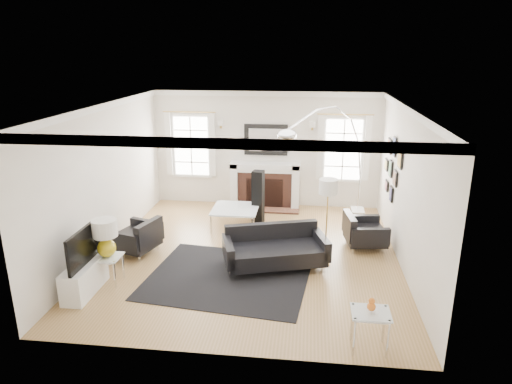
# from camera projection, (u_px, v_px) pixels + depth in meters

# --- Properties ---
(floor) EXTENTS (6.00, 6.00, 0.00)m
(floor) POSITION_uv_depth(u_px,v_px,m) (250.00, 255.00, 8.68)
(floor) COLOR olive
(floor) RESTS_ON ground
(back_wall) EXTENTS (5.50, 0.04, 2.80)m
(back_wall) POSITION_uv_depth(u_px,v_px,m) (266.00, 150.00, 11.10)
(back_wall) COLOR silver
(back_wall) RESTS_ON floor
(front_wall) EXTENTS (5.50, 0.04, 2.80)m
(front_wall) POSITION_uv_depth(u_px,v_px,m) (218.00, 255.00, 5.42)
(front_wall) COLOR silver
(front_wall) RESTS_ON floor
(left_wall) EXTENTS (0.04, 6.00, 2.80)m
(left_wall) POSITION_uv_depth(u_px,v_px,m) (105.00, 179.00, 8.57)
(left_wall) COLOR silver
(left_wall) RESTS_ON floor
(right_wall) EXTENTS (0.04, 6.00, 2.80)m
(right_wall) POSITION_uv_depth(u_px,v_px,m) (406.00, 189.00, 7.95)
(right_wall) COLOR silver
(right_wall) RESTS_ON floor
(ceiling) EXTENTS (5.50, 6.00, 0.02)m
(ceiling) POSITION_uv_depth(u_px,v_px,m) (250.00, 106.00, 7.84)
(ceiling) COLOR white
(ceiling) RESTS_ON back_wall
(crown_molding) EXTENTS (5.50, 6.00, 0.12)m
(crown_molding) POSITION_uv_depth(u_px,v_px,m) (250.00, 110.00, 7.86)
(crown_molding) COLOR white
(crown_molding) RESTS_ON back_wall
(fireplace) EXTENTS (1.70, 0.69, 1.11)m
(fireplace) POSITION_uv_depth(u_px,v_px,m) (265.00, 186.00, 11.16)
(fireplace) COLOR white
(fireplace) RESTS_ON floor
(mantel_mirror) EXTENTS (1.05, 0.07, 0.75)m
(mantel_mirror) POSITION_uv_depth(u_px,v_px,m) (266.00, 140.00, 10.99)
(mantel_mirror) COLOR black
(mantel_mirror) RESTS_ON back_wall
(window_left) EXTENTS (1.24, 0.15, 1.62)m
(window_left) POSITION_uv_depth(u_px,v_px,m) (191.00, 146.00, 11.24)
(window_left) COLOR white
(window_left) RESTS_ON back_wall
(window_right) EXTENTS (1.24, 0.15, 1.62)m
(window_right) POSITION_uv_depth(u_px,v_px,m) (343.00, 150.00, 10.83)
(window_right) COLOR white
(window_right) RESTS_ON back_wall
(gallery_wall) EXTENTS (0.04, 1.73, 1.29)m
(gallery_wall) POSITION_uv_depth(u_px,v_px,m) (392.00, 164.00, 9.15)
(gallery_wall) COLOR black
(gallery_wall) RESTS_ON right_wall
(tv_unit) EXTENTS (0.35, 1.00, 1.09)m
(tv_unit) POSITION_uv_depth(u_px,v_px,m) (84.00, 274.00, 7.24)
(tv_unit) COLOR white
(tv_unit) RESTS_ON floor
(area_rug) EXTENTS (2.92, 2.53, 0.01)m
(area_rug) POSITION_uv_depth(u_px,v_px,m) (228.00, 277.00, 7.82)
(area_rug) COLOR black
(area_rug) RESTS_ON floor
(sofa) EXTENTS (1.97, 1.31, 0.59)m
(sofa) POSITION_uv_depth(u_px,v_px,m) (275.00, 249.00, 8.14)
(sofa) COLOR black
(sofa) RESTS_ON floor
(armchair_left) EXTENTS (0.96, 1.02, 0.57)m
(armchair_left) POSITION_uv_depth(u_px,v_px,m) (138.00, 238.00, 8.66)
(armchair_left) COLOR black
(armchair_left) RESTS_ON floor
(armchair_right) EXTENTS (0.86, 0.93, 0.56)m
(armchair_right) POSITION_uv_depth(u_px,v_px,m) (363.00, 232.00, 8.92)
(armchair_right) COLOR black
(armchair_right) RESTS_ON floor
(coffee_table) EXTENTS (0.98, 0.98, 0.44)m
(coffee_table) POSITION_uv_depth(u_px,v_px,m) (235.00, 209.00, 9.91)
(coffee_table) COLOR silver
(coffee_table) RESTS_ON floor
(side_table_left) EXTENTS (0.43, 0.43, 0.47)m
(side_table_left) POSITION_uv_depth(u_px,v_px,m) (108.00, 262.00, 7.54)
(side_table_left) COLOR silver
(side_table_left) RESTS_ON floor
(nesting_table) EXTENTS (0.49, 0.42, 0.54)m
(nesting_table) POSITION_uv_depth(u_px,v_px,m) (370.00, 320.00, 5.83)
(nesting_table) COLOR silver
(nesting_table) RESTS_ON floor
(gourd_lamp) EXTENTS (0.40, 0.40, 0.65)m
(gourd_lamp) POSITION_uv_depth(u_px,v_px,m) (105.00, 236.00, 7.40)
(gourd_lamp) COLOR gold
(gourd_lamp) RESTS_ON side_table_left
(orange_vase) EXTENTS (0.11, 0.11, 0.18)m
(orange_vase) POSITION_uv_depth(u_px,v_px,m) (371.00, 305.00, 5.77)
(orange_vase) COLOR orange
(orange_vase) RESTS_ON nesting_table
(arc_floor_lamp) EXTENTS (1.93, 1.79, 2.73)m
(arc_floor_lamp) POSITION_uv_depth(u_px,v_px,m) (326.00, 162.00, 9.52)
(arc_floor_lamp) COLOR silver
(arc_floor_lamp) RESTS_ON floor
(stick_floor_lamp) EXTENTS (0.32, 0.32, 1.60)m
(stick_floor_lamp) POSITION_uv_depth(u_px,v_px,m) (328.00, 191.00, 7.90)
(stick_floor_lamp) COLOR #BC9241
(stick_floor_lamp) RESTS_ON floor
(speaker_tower) EXTENTS (0.28, 0.28, 1.20)m
(speaker_tower) POSITION_uv_depth(u_px,v_px,m) (258.00, 197.00, 10.10)
(speaker_tower) COLOR black
(speaker_tower) RESTS_ON floor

